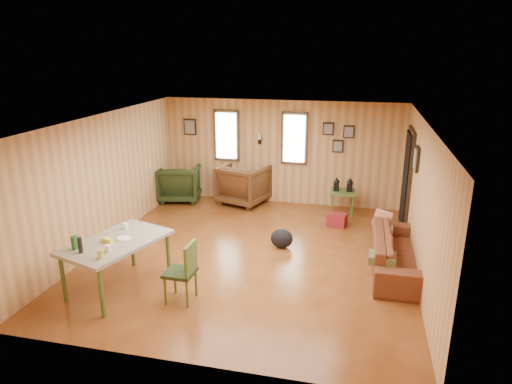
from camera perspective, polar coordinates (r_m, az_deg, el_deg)
room at (r=7.95m, az=0.99°, el=0.72°), size 5.54×6.04×2.44m
sofa at (r=7.85m, az=17.53°, el=-6.48°), size 0.63×2.15×0.84m
recliner_brown at (r=10.64m, az=-1.53°, el=1.21°), size 1.23×1.19×1.03m
recliner_green at (r=11.02m, az=-9.49°, el=1.34°), size 1.07×1.02×0.95m
end_table at (r=10.97m, az=-2.72°, el=1.09°), size 0.69×0.65×0.71m
side_table at (r=10.00m, az=10.78°, el=0.28°), size 0.57×0.57×0.87m
cooler at (r=9.53m, az=10.10°, el=-3.46°), size 0.43×0.35×0.27m
backpack at (r=8.40m, az=3.23°, el=-5.82°), size 0.48×0.40×0.36m
sofa_pillows at (r=7.81m, az=15.52°, el=-5.76°), size 0.43×1.70×0.35m
dining_table at (r=7.10m, az=-17.15°, el=-6.39°), size 1.36×1.76×1.02m
dining_chair at (r=6.65m, az=-8.95°, el=-9.45°), size 0.43×0.43×0.91m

